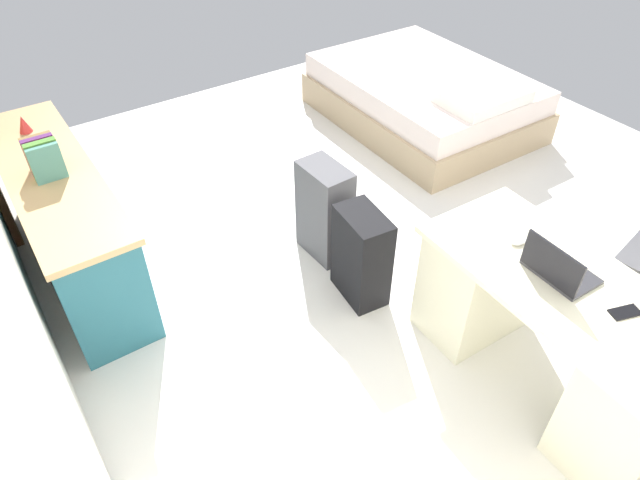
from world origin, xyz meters
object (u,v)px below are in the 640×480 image
(credenza, at_px, (67,221))
(bed, at_px, (424,97))
(computer_mouse, at_px, (519,240))
(figurine_small, at_px, (24,124))
(desk, at_px, (551,334))
(suitcase_black, at_px, (361,256))
(cell_phone_near_laptop, at_px, (625,312))
(laptop, at_px, (557,269))
(suitcase_spare_grey, at_px, (325,211))

(credenza, xyz_separation_m, bed, (0.21, -3.18, -0.14))
(computer_mouse, relative_size, figurine_small, 0.91)
(desk, height_order, suitcase_black, desk)
(desk, distance_m, computer_mouse, 0.50)
(computer_mouse, height_order, cell_phone_near_laptop, computer_mouse)
(suitcase_black, distance_m, laptop, 1.14)
(suitcase_black, relative_size, suitcase_spare_grey, 0.91)
(bed, distance_m, suitcase_black, 2.31)
(suitcase_spare_grey, relative_size, cell_phone_near_laptop, 4.91)
(suitcase_black, bearing_deg, suitcase_spare_grey, 0.85)
(suitcase_black, xyz_separation_m, cell_phone_near_laptop, (-1.30, -0.43, 0.42))
(suitcase_black, xyz_separation_m, figurine_small, (1.76, 1.37, 0.51))
(figurine_small, bearing_deg, suitcase_black, -142.08)
(credenza, bearing_deg, cell_phone_near_laptop, -144.44)
(laptop, bearing_deg, figurine_small, 32.46)
(credenza, height_order, computer_mouse, credenza)
(suitcase_spare_grey, bearing_deg, desk, -169.38)
(bed, bearing_deg, cell_phone_near_laptop, 153.22)
(credenza, xyz_separation_m, computer_mouse, (-1.94, -1.79, 0.36))
(bed, bearing_deg, suitcase_spare_grey, 119.04)
(credenza, relative_size, figurine_small, 16.36)
(suitcase_spare_grey, bearing_deg, computer_mouse, -164.29)
(suitcase_spare_grey, height_order, laptop, laptop)
(suitcase_black, relative_size, laptop, 1.93)
(suitcase_black, height_order, laptop, laptop)
(suitcase_black, bearing_deg, bed, -45.07)
(bed, relative_size, cell_phone_near_laptop, 14.16)
(credenza, distance_m, suitcase_spare_grey, 1.61)
(bed, bearing_deg, desk, 150.16)
(credenza, distance_m, bed, 3.19)
(suitcase_spare_grey, bearing_deg, figurine_small, 45.37)
(figurine_small, bearing_deg, suitcase_spare_grey, -132.67)
(desk, relative_size, suitcase_spare_grey, 2.19)
(suitcase_spare_grey, height_order, computer_mouse, computer_mouse)
(suitcase_spare_grey, distance_m, cell_phone_near_laptop, 1.84)
(bed, height_order, suitcase_spare_grey, suitcase_spare_grey)
(credenza, relative_size, laptop, 5.67)
(suitcase_black, bearing_deg, credenza, 54.74)
(laptop, bearing_deg, cell_phone_near_laptop, -168.71)
(suitcase_black, relative_size, cell_phone_near_laptop, 4.49)
(suitcase_spare_grey, distance_m, laptop, 1.53)
(cell_phone_near_laptop, relative_size, figurine_small, 1.24)
(laptop, relative_size, computer_mouse, 3.17)
(bed, distance_m, cell_phone_near_laptop, 3.10)
(desk, height_order, laptop, laptop)
(credenza, bearing_deg, figurine_small, 0.16)
(desk, bearing_deg, suitcase_black, 19.91)
(bed, bearing_deg, laptop, 149.09)
(suitcase_black, height_order, suitcase_spare_grey, suitcase_spare_grey)
(credenza, bearing_deg, laptop, -141.68)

